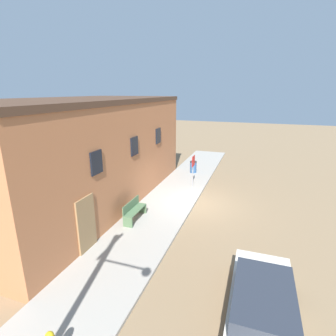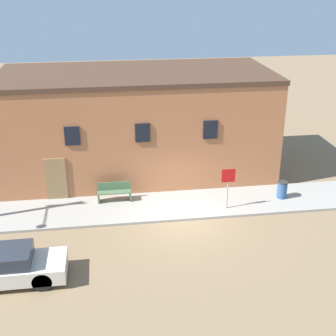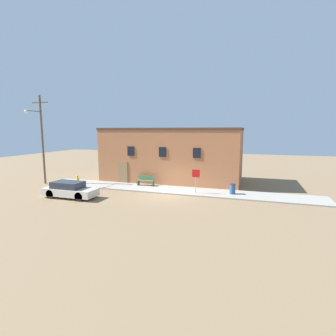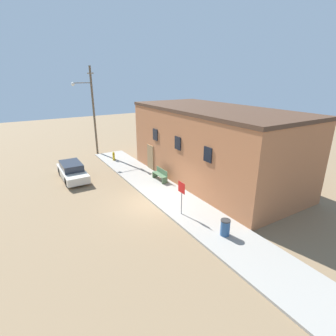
{
  "view_description": "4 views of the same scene",
  "coord_description": "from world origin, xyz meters",
  "px_view_note": "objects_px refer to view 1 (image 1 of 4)",
  "views": [
    {
      "loc": [
        -12.8,
        -2.84,
        5.86
      ],
      "look_at": [
        -0.43,
        1.43,
        2.0
      ],
      "focal_mm": 28.0,
      "sensor_mm": 36.0,
      "label": 1
    },
    {
      "loc": [
        -3.19,
        -17.87,
        10.36
      ],
      "look_at": [
        -0.43,
        1.43,
        2.0
      ],
      "focal_mm": 50.0,
      "sensor_mm": 36.0,
      "label": 2
    },
    {
      "loc": [
        6.62,
        -20.06,
        5.31
      ],
      "look_at": [
        -0.43,
        1.43,
        2.0
      ],
      "focal_mm": 28.0,
      "sensor_mm": 36.0,
      "label": 3
    },
    {
      "loc": [
        13.29,
        -6.89,
        7.68
      ],
      "look_at": [
        -0.43,
        1.43,
        2.0
      ],
      "focal_mm": 28.0,
      "sensor_mm": 36.0,
      "label": 4
    }
  ],
  "objects_px": {
    "stop_sign": "(193,166)",
    "bench": "(134,210)",
    "trash_bin": "(193,167)",
    "parked_car": "(262,308)"
  },
  "relations": [
    {
      "from": "bench",
      "to": "parked_car",
      "type": "relative_size",
      "value": 0.37
    },
    {
      "from": "parked_car",
      "to": "bench",
      "type": "bearing_deg",
      "value": 53.56
    },
    {
      "from": "trash_bin",
      "to": "parked_car",
      "type": "xyz_separation_m",
      "value": [
        -12.13,
        -4.74,
        0.08
      ]
    },
    {
      "from": "stop_sign",
      "to": "trash_bin",
      "type": "relative_size",
      "value": 2.33
    },
    {
      "from": "stop_sign",
      "to": "bench",
      "type": "height_order",
      "value": "stop_sign"
    },
    {
      "from": "stop_sign",
      "to": "bench",
      "type": "bearing_deg",
      "value": 163.38
    },
    {
      "from": "bench",
      "to": "parked_car",
      "type": "xyz_separation_m",
      "value": [
        -4.12,
        -5.59,
        0.05
      ]
    },
    {
      "from": "parked_car",
      "to": "stop_sign",
      "type": "bearing_deg",
      "value": 23.74
    },
    {
      "from": "stop_sign",
      "to": "trash_bin",
      "type": "distance_m",
      "value": 3.13
    },
    {
      "from": "trash_bin",
      "to": "parked_car",
      "type": "relative_size",
      "value": 0.2
    }
  ]
}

